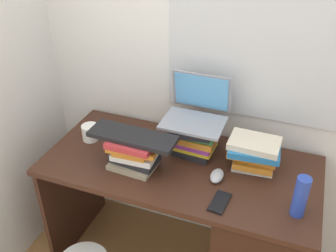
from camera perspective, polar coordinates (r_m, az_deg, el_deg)
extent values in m
cube|color=white|center=(1.95, 5.64, 13.52)|extent=(6.00, 0.05, 2.60)
cube|color=silver|center=(1.87, 13.53, 12.10)|extent=(0.90, 0.01, 0.80)
cube|color=silver|center=(2.10, -23.44, 12.44)|extent=(0.05, 6.00, 2.60)
cube|color=#381E14|center=(1.91, 1.78, -5.97)|extent=(1.35, 0.63, 0.03)
cube|color=#381E14|center=(2.40, -13.69, -9.39)|extent=(0.02, 0.58, 0.72)
cube|color=#321B12|center=(2.09, 13.48, -17.15)|extent=(0.40, 0.54, 0.69)
cube|color=black|center=(1.98, 4.00, -3.36)|extent=(0.20, 0.19, 0.04)
cube|color=yellow|center=(1.95, 3.72, -2.87)|extent=(0.23, 0.15, 0.02)
cube|color=#8C338C|center=(1.95, 3.68, -2.11)|extent=(0.24, 0.19, 0.02)
cube|color=orange|center=(1.93, 4.00, -1.55)|extent=(0.23, 0.17, 0.03)
cube|color=#338C4C|center=(1.91, 3.74, -0.84)|extent=(0.23, 0.15, 0.03)
cube|color=black|center=(1.89, 3.66, -0.22)|extent=(0.22, 0.21, 0.03)
cube|color=gray|center=(1.89, -5.20, -5.70)|extent=(0.22, 0.17, 0.02)
cube|color=black|center=(1.88, -4.97, -4.83)|extent=(0.24, 0.15, 0.03)
cube|color=white|center=(1.86, -4.90, -4.10)|extent=(0.21, 0.16, 0.03)
cube|color=orange|center=(1.83, -5.28, -3.59)|extent=(0.17, 0.14, 0.02)
cube|color=orange|center=(1.82, -5.07, -3.07)|extent=(0.25, 0.16, 0.02)
cube|color=#B22D33|center=(1.80, -5.32, -2.39)|extent=(0.22, 0.17, 0.03)
cube|color=white|center=(1.92, 12.50, -5.55)|extent=(0.20, 0.16, 0.03)
cube|color=orange|center=(1.90, 12.71, -4.93)|extent=(0.19, 0.18, 0.03)
cube|color=orange|center=(1.89, 12.58, -3.91)|extent=(0.23, 0.14, 0.04)
cube|color=#2672B2|center=(1.85, 12.75, -3.28)|extent=(0.25, 0.20, 0.03)
cube|color=beige|center=(1.84, 12.76, -2.50)|extent=(0.24, 0.17, 0.03)
cube|color=gray|center=(1.88, 3.77, 0.45)|extent=(0.30, 0.22, 0.01)
cube|color=gray|center=(1.94, 5.02, 5.12)|extent=(0.30, 0.05, 0.21)
cube|color=#59A5E5|center=(1.93, 4.97, 5.07)|extent=(0.27, 0.04, 0.18)
cube|color=black|center=(1.80, -5.31, -1.53)|extent=(0.42, 0.15, 0.02)
ellipsoid|color=#A5A8AD|center=(1.82, 7.29, -7.36)|extent=(0.06, 0.10, 0.04)
cylinder|color=white|center=(2.09, -11.47, -0.95)|extent=(0.09, 0.09, 0.09)
torus|color=white|center=(2.07, -10.14, -1.16)|extent=(0.05, 0.01, 0.05)
cylinder|color=#263FA5|center=(1.67, 19.10, -9.91)|extent=(0.06, 0.06, 0.19)
cube|color=black|center=(1.71, 7.69, -11.17)|extent=(0.08, 0.14, 0.01)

